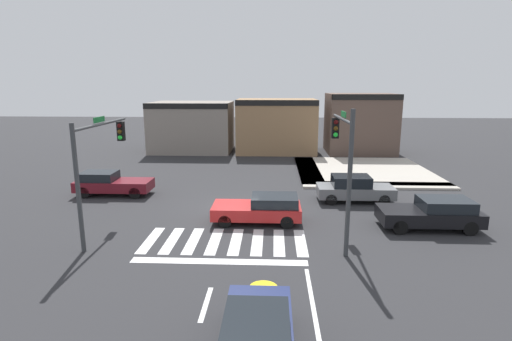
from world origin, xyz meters
The scene contains 11 objects.
ground_plane centered at (0.00, 0.00, 0.00)m, with size 120.00×120.00×0.00m, color #2B2B2D.
crosswalk_near centered at (0.00, -4.50, 0.00)m, with size 6.98×2.96×0.01m.
bike_detector_marking centered at (1.75, -8.40, 0.00)m, with size 0.96×0.96×0.01m.
curb_corner_northeast centered at (8.49, 9.42, 0.07)m, with size 10.00×10.60×0.15m.
storefront_row centered at (1.69, 18.79, 2.64)m, with size 23.66×6.24×5.73m.
traffic_signal_southwest centered at (-5.61, -3.60, 3.70)m, with size 0.32×5.49×5.24m.
traffic_signal_southeast centered at (4.94, -4.07, 3.89)m, with size 0.32×4.44×5.77m.
car_black centered at (9.52, -2.49, 0.75)m, with size 4.55×1.92×1.44m.
car_maroon centered at (-7.84, 2.51, 0.73)m, with size 4.51×1.77×1.43m.
car_gray centered at (6.71, 1.78, 0.75)m, with size 4.31×1.78×1.50m.
car_red centered at (1.48, -1.96, 0.70)m, with size 4.30×1.94×1.34m.
Camera 1 is at (2.03, -20.53, 6.67)m, focal length 27.87 mm.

